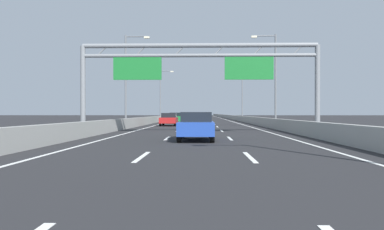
{
  "coord_description": "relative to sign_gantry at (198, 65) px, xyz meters",
  "views": [
    {
      "loc": [
        0.23,
        0.12,
        1.48
      ],
      "look_at": [
        -1.43,
        59.35,
        1.13
      ],
      "focal_mm": 34.8,
      "sensor_mm": 36.0,
      "label": 1
    }
  ],
  "objects": [
    {
      "name": "ground_plane",
      "position": [
        0.1,
        73.83,
        -4.83
      ],
      "size": [
        260.0,
        260.0,
        0.0
      ],
      "primitive_type": "plane",
      "color": "#262628"
    },
    {
      "name": "lane_dash_left_1",
      "position": [
        -1.7,
        -13.67,
        -4.83
      ],
      "size": [
        0.16,
        3.0,
        0.01
      ],
      "primitive_type": "cube",
      "color": "white",
      "rests_on": "ground_plane"
    },
    {
      "name": "lane_dash_left_2",
      "position": [
        -1.7,
        -4.67,
        -4.83
      ],
      "size": [
        0.16,
        3.0,
        0.01
      ],
      "primitive_type": "cube",
      "color": "white",
      "rests_on": "ground_plane"
    },
    {
      "name": "lane_dash_left_3",
      "position": [
        -1.7,
        4.33,
        -4.83
      ],
      "size": [
        0.16,
        3.0,
        0.01
      ],
      "primitive_type": "cube",
      "color": "white",
      "rests_on": "ground_plane"
    },
    {
      "name": "lane_dash_left_4",
      "position": [
        -1.7,
        13.33,
        -4.83
      ],
      "size": [
        0.16,
        3.0,
        0.01
      ],
      "primitive_type": "cube",
      "color": "white",
      "rests_on": "ground_plane"
    },
    {
      "name": "lane_dash_left_5",
      "position": [
        -1.7,
        22.33,
        -4.83
      ],
      "size": [
        0.16,
        3.0,
        0.01
      ],
      "primitive_type": "cube",
      "color": "white",
      "rests_on": "ground_plane"
    },
    {
      "name": "lane_dash_left_6",
      "position": [
        -1.7,
        31.33,
        -4.83
      ],
      "size": [
        0.16,
        3.0,
        0.01
      ],
      "primitive_type": "cube",
      "color": "white",
      "rests_on": "ground_plane"
    },
    {
      "name": "lane_dash_left_7",
      "position": [
        -1.7,
        40.33,
        -4.83
      ],
      "size": [
        0.16,
        3.0,
        0.01
      ],
      "primitive_type": "cube",
      "color": "white",
      "rests_on": "ground_plane"
    },
    {
      "name": "lane_dash_left_8",
      "position": [
        -1.7,
        49.33,
        -4.83
      ],
      "size": [
        0.16,
        3.0,
        0.01
      ],
      "primitive_type": "cube",
      "color": "white",
      "rests_on": "ground_plane"
    },
    {
      "name": "lane_dash_left_9",
      "position": [
        -1.7,
        58.33,
        -4.83
      ],
      "size": [
        0.16,
        3.0,
        0.01
      ],
      "primitive_type": "cube",
      "color": "white",
      "rests_on": "ground_plane"
    },
    {
      "name": "lane_dash_left_10",
      "position": [
        -1.7,
        67.33,
        -4.83
      ],
      "size": [
        0.16,
        3.0,
        0.01
      ],
      "primitive_type": "cube",
      "color": "white",
      "rests_on": "ground_plane"
    },
    {
      "name": "lane_dash_left_11",
      "position": [
        -1.7,
        76.33,
        -4.83
      ],
      "size": [
        0.16,
        3.0,
        0.01
      ],
      "primitive_type": "cube",
      "color": "white",
      "rests_on": "ground_plane"
    },
    {
      "name": "lane_dash_left_12",
      "position": [
        -1.7,
        85.33,
        -4.83
      ],
      "size": [
        0.16,
        3.0,
        0.01
      ],
      "primitive_type": "cube",
      "color": "white",
      "rests_on": "ground_plane"
    },
    {
      "name": "lane_dash_left_13",
      "position": [
        -1.7,
        94.33,
        -4.83
      ],
      "size": [
        0.16,
        3.0,
        0.01
      ],
      "primitive_type": "cube",
      "color": "white",
      "rests_on": "ground_plane"
    },
    {
      "name": "lane_dash_left_14",
      "position": [
        -1.7,
        103.33,
        -4.83
      ],
      "size": [
        0.16,
        3.0,
        0.01
      ],
      "primitive_type": "cube",
      "color": "white",
      "rests_on": "ground_plane"
    },
    {
      "name": "lane_dash_left_15",
      "position": [
        -1.7,
        112.33,
        -4.83
      ],
      "size": [
        0.16,
        3.0,
        0.01
      ],
      "primitive_type": "cube",
      "color": "white",
      "rests_on": "ground_plane"
    },
    {
      "name": "lane_dash_left_16",
      "position": [
        -1.7,
        121.33,
        -4.83
      ],
      "size": [
        0.16,
        3.0,
        0.01
      ],
      "primitive_type": "cube",
      "color": "white",
      "rests_on": "ground_plane"
    },
    {
      "name": "lane_dash_left_17",
      "position": [
        -1.7,
        130.33,
        -4.83
      ],
      "size": [
        0.16,
        3.0,
        0.01
      ],
      "primitive_type": "cube",
      "color": "white",
      "rests_on": "ground_plane"
    },
    {
      "name": "lane_dash_right_1",
      "position": [
        1.9,
        -13.67,
        -4.83
      ],
      "size": [
        0.16,
        3.0,
        0.01
      ],
      "primitive_type": "cube",
      "color": "white",
      "rests_on": "ground_plane"
    },
    {
      "name": "lane_dash_right_2",
      "position": [
        1.9,
        -4.67,
        -4.83
      ],
      "size": [
        0.16,
        3.0,
        0.01
      ],
      "primitive_type": "cube",
      "color": "white",
      "rests_on": "ground_plane"
    },
    {
      "name": "lane_dash_right_3",
      "position": [
        1.9,
        4.33,
        -4.83
      ],
      "size": [
        0.16,
        3.0,
        0.01
      ],
      "primitive_type": "cube",
      "color": "white",
      "rests_on": "ground_plane"
    },
    {
      "name": "lane_dash_right_4",
      "position": [
        1.9,
        13.33,
        -4.83
      ],
      "size": [
        0.16,
        3.0,
        0.01
      ],
      "primitive_type": "cube",
      "color": "white",
      "rests_on": "ground_plane"
    },
    {
      "name": "lane_dash_right_5",
      "position": [
        1.9,
        22.33,
        -4.83
      ],
      "size": [
        0.16,
        3.0,
        0.01
      ],
      "primitive_type": "cube",
      "color": "white",
      "rests_on": "ground_plane"
    },
    {
      "name": "lane_dash_right_6",
      "position": [
        1.9,
        31.33,
        -4.83
      ],
      "size": [
        0.16,
        3.0,
        0.01
      ],
      "primitive_type": "cube",
      "color": "white",
      "rests_on": "ground_plane"
    },
    {
      "name": "lane_dash_right_7",
      "position": [
        1.9,
        40.33,
        -4.83
      ],
      "size": [
        0.16,
        3.0,
        0.01
      ],
      "primitive_type": "cube",
      "color": "white",
      "rests_on": "ground_plane"
    },
    {
      "name": "lane_dash_right_8",
      "position": [
        1.9,
        49.33,
        -4.83
      ],
      "size": [
        0.16,
        3.0,
        0.01
      ],
      "primitive_type": "cube",
      "color": "white",
      "rests_on": "ground_plane"
    },
    {
      "name": "lane_dash_right_9",
      "position": [
        1.9,
        58.33,
        -4.83
      ],
      "size": [
        0.16,
        3.0,
        0.01
      ],
      "primitive_type": "cube",
      "color": "white",
      "rests_on": "ground_plane"
    },
    {
      "name": "lane_dash_right_10",
      "position": [
        1.9,
        67.33,
        -4.83
      ],
      "size": [
        0.16,
        3.0,
        0.01
      ],
      "primitive_type": "cube",
      "color": "white",
      "rests_on": "ground_plane"
    },
    {
      "name": "lane_dash_right_11",
      "position": [
        1.9,
        76.33,
        -4.83
      ],
      "size": [
        0.16,
        3.0,
        0.01
      ],
      "primitive_type": "cube",
      "color": "white",
      "rests_on": "ground_plane"
    },
    {
      "name": "lane_dash_right_12",
      "position": [
        1.9,
        85.33,
        -4.83
      ],
      "size": [
        0.16,
        3.0,
        0.01
      ],
      "primitive_type": "cube",
      "color": "white",
      "rests_on": "ground_plane"
    },
    {
      "name": "lane_dash_right_13",
      "position": [
        1.9,
        94.33,
        -4.83
      ],
      "size": [
        0.16,
        3.0,
        0.01
      ],
      "primitive_type": "cube",
      "color": "white",
      "rests_on": "ground_plane"
    },
    {
      "name": "lane_dash_right_14",
      "position": [
        1.9,
        103.33,
        -4.83
      ],
      "size": [
        0.16,
        3.0,
        0.01
      ],
      "primitive_type": "cube",
      "color": "white",
      "rests_on": "ground_plane"
    },
    {
      "name": "lane_dash_right_15",
      "position": [
        1.9,
        112.33,
        -4.83
      ],
      "size": [
        0.16,
        3.0,
        0.01
      ],
      "primitive_type": "cube",
      "color": "white",
      "rests_on": "ground_plane"
    },
    {
      "name": "lane_dash_right_16",
      "position": [
        1.9,
        121.33,
        -4.83
      ],
      "size": [
        0.16,
        3.0,
        0.01
      ],
      "primitive_type": "cube",
      "color": "white",
      "rests_on": "ground_plane"
    },
    {
      "name": "lane_dash_right_17",
      "position": [
        1.9,
        130.33,
        -4.83
      ],
      "size": [
        0.16,
        3.0,
        0.01
      ],
      "primitive_type": "cube",
      "color": "white",
      "rests_on": "ground_plane"
    },
    {
      "name": "edge_line_left",
      "position": [
        -5.15,
        61.83,
        -4.83
      ],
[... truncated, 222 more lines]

